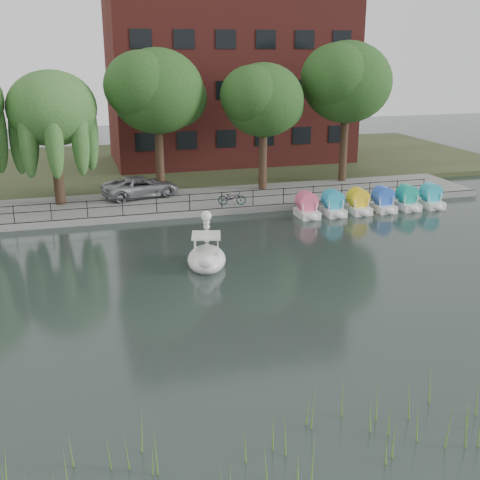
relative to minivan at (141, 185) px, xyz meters
name	(u,v)px	position (x,y,z in m)	size (l,w,h in m)	color
ground_plane	(255,301)	(2.39, -17.39, -1.20)	(120.00, 120.00, 0.00)	#384641
promenade	(181,202)	(2.39, -1.39, -1.00)	(40.00, 6.00, 0.40)	gray
kerb	(191,214)	(2.39, -4.34, -1.00)	(40.00, 0.25, 0.40)	gray
land_strip	(151,164)	(2.39, 12.61, -1.02)	(60.00, 22.00, 0.36)	#47512D
railing	(190,198)	(2.39, -4.14, -0.05)	(32.00, 0.05, 1.00)	black
apartment_building	(229,52)	(9.39, 12.58, 8.16)	(20.00, 10.07, 18.00)	#4C1E16
willow_mid	(52,109)	(-5.11, -0.39, 5.05)	(5.32, 5.32, 8.15)	#473323
broadleaf_center	(157,92)	(1.39, 0.61, 5.86)	(6.00, 6.00, 9.25)	#473323
broadleaf_right	(263,101)	(8.39, 0.11, 5.19)	(5.40, 5.40, 8.32)	#473323
broadleaf_far	(347,83)	(14.89, 1.11, 6.20)	(6.30, 6.30, 9.71)	#473323
minivan	(141,185)	(0.00, 0.00, 0.00)	(5.74, 2.64, 1.60)	gray
bicycle	(232,197)	(5.18, -3.62, -0.30)	(1.72, 0.60, 1.00)	gray
swan_boat	(207,255)	(1.43, -12.81, -0.67)	(2.42, 3.19, 2.41)	white
pedal_boat_row	(371,202)	(13.41, -6.18, -0.59)	(9.65, 1.70, 1.40)	white
reed_bank	(434,409)	(4.39, -26.89, -0.60)	(24.00, 2.40, 1.20)	#669938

